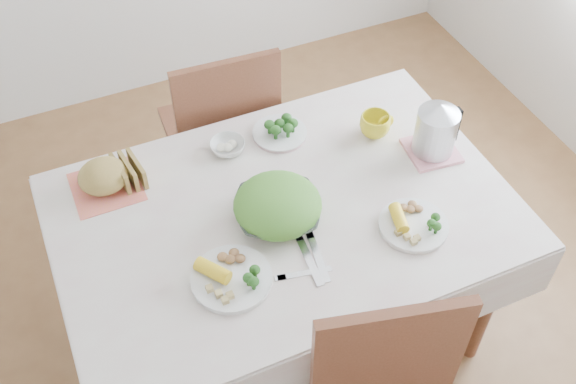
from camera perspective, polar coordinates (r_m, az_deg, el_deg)
name	(u,v)px	position (r m, az deg, el deg)	size (l,w,h in m)	color
floor	(286,330)	(2.85, -0.21, -11.60)	(3.60, 3.60, 0.00)	brown
dining_table	(285,277)	(2.53, -0.23, -7.25)	(1.40, 0.90, 0.75)	brown
tablecloth	(285,211)	(2.23, -0.26, -1.61)	(1.50, 1.00, 0.01)	beige
chair_far	(220,132)	(2.95, -5.82, 5.08)	(0.44, 0.44, 0.98)	brown
salad_bowl	(278,211)	(2.18, -0.88, -1.65)	(0.27, 0.27, 0.07)	white
dinner_plate_left	(232,279)	(2.05, -4.81, -7.33)	(0.25, 0.25, 0.02)	white
dinner_plate_right	(413,225)	(2.21, 10.57, -2.78)	(0.23, 0.23, 0.02)	white
broccoli_plate	(280,133)	(2.48, -0.72, 5.00)	(0.20, 0.20, 0.02)	beige
napkin	(106,187)	(2.38, -15.12, 0.43)	(0.23, 0.23, 0.00)	#E26A55
bread_loaf	(103,175)	(2.34, -15.39, 1.36)	(0.17, 0.16, 0.10)	olive
fruit_bowl	(228,147)	(2.42, -5.13, 3.84)	(0.13, 0.13, 0.04)	white
yellow_mug	(375,125)	(2.48, 7.37, 5.62)	(0.11, 0.11, 0.09)	yellow
pink_tray	(431,150)	(2.47, 12.04, 3.47)	(0.17, 0.17, 0.01)	pink
electric_kettle	(436,127)	(2.39, 12.46, 5.41)	(0.15, 0.15, 0.20)	#B2B5BA
fork_left	(309,258)	(2.10, 1.75, -5.65)	(0.03, 0.22, 0.00)	silver
fork_right	(318,256)	(2.11, 2.52, -5.43)	(0.02, 0.21, 0.00)	silver
knife	(305,273)	(2.07, 1.41, -6.88)	(0.02, 0.17, 0.00)	silver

